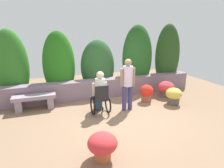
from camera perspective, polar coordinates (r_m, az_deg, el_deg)
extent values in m
plane|color=#85674F|center=(5.79, 1.84, -9.45)|extent=(11.26, 11.26, 0.00)
cube|color=slate|center=(7.22, -3.19, -1.21)|extent=(7.52, 0.42, 0.70)
ellipsoid|color=#2E7023|center=(7.47, -28.06, 4.75)|extent=(1.16, 0.81, 2.53)
ellipsoid|color=#246919|center=(7.28, -15.65, 5.51)|extent=(1.16, 0.81, 2.46)
ellipsoid|color=#285227|center=(7.64, -4.33, 5.23)|extent=(1.36, 0.95, 2.12)
ellipsoid|color=#245721|center=(8.07, 7.58, 7.78)|extent=(1.30, 0.91, 2.69)
ellipsoid|color=#27491E|center=(8.83, 16.31, 8.16)|extent=(1.14, 0.80, 2.74)
cube|color=gray|center=(6.65, -26.26, -5.97)|extent=(0.20, 0.33, 0.37)
cube|color=gray|center=(6.58, -18.02, -5.27)|extent=(0.20, 0.33, 0.37)
cube|color=gray|center=(6.51, -22.38, -3.62)|extent=(1.31, 0.38, 0.12)
cube|color=black|center=(5.74, -3.53, -4.27)|extent=(0.40, 0.40, 0.06)
cube|color=black|center=(5.50, -3.05, -2.64)|extent=(0.40, 0.04, 0.40)
cube|color=black|center=(6.18, -4.29, -6.77)|extent=(0.28, 0.12, 0.03)
torus|color=black|center=(5.77, -5.80, -6.58)|extent=(0.05, 0.56, 0.56)
torus|color=black|center=(5.89, -1.23, -6.01)|extent=(0.05, 0.56, 0.56)
cylinder|color=black|center=(6.10, -5.38, -7.60)|extent=(0.03, 0.10, 0.10)
cylinder|color=black|center=(6.17, -2.84, -7.28)|extent=(0.03, 0.10, 0.10)
cube|color=#335067|center=(5.79, -3.82, -2.92)|extent=(0.30, 0.40, 0.16)
cube|color=#335067|center=(6.10, -4.27, -5.41)|extent=(0.26, 0.14, 0.43)
cylinder|color=silver|center=(5.61, -3.54, -0.89)|extent=(0.30, 0.30, 0.50)
cylinder|color=beige|center=(5.64, -5.55, -1.68)|extent=(0.08, 0.08, 0.40)
cylinder|color=beige|center=(5.74, -1.86, -1.30)|extent=(0.08, 0.08, 0.40)
sphere|color=beige|center=(5.51, -3.60, 2.70)|extent=(0.22, 0.22, 0.22)
cylinder|color=#3F3B6E|center=(6.01, 3.74, -4.32)|extent=(0.14, 0.14, 0.81)
cylinder|color=#3F3B6E|center=(6.08, 5.48, -4.09)|extent=(0.14, 0.14, 0.81)
cylinder|color=silver|center=(5.83, 4.77, 2.38)|extent=(0.30, 0.30, 0.62)
cylinder|color=#9E745C|center=(5.77, 2.94, 1.93)|extent=(0.09, 0.09, 0.56)
cylinder|color=#9E745C|center=(5.92, 6.53, 2.23)|extent=(0.09, 0.09, 0.56)
sphere|color=#9E745C|center=(5.75, 4.87, 6.44)|extent=(0.22, 0.22, 0.22)
cylinder|color=#504C43|center=(6.91, 17.93, -4.69)|extent=(0.41, 0.41, 0.27)
ellipsoid|color=#2A5919|center=(6.85, 18.06, -3.25)|extent=(0.45, 0.45, 0.14)
ellipsoid|color=#DEC14B|center=(6.83, 18.11, -2.78)|extent=(0.55, 0.55, 0.40)
cylinder|color=#B45E33|center=(4.02, -2.84, -20.13)|extent=(0.34, 0.34, 0.25)
ellipsoid|color=#16581F|center=(3.92, -2.88, -18.07)|extent=(0.37, 0.37, 0.14)
ellipsoid|color=red|center=(3.88, -2.89, -17.33)|extent=(0.59, 0.59, 0.40)
cylinder|color=#93553C|center=(6.92, 10.30, -4.18)|extent=(0.36, 0.36, 0.26)
ellipsoid|color=#20551C|center=(6.85, 10.37, -2.71)|extent=(0.40, 0.40, 0.16)
ellipsoid|color=red|center=(6.83, 10.40, -2.16)|extent=(0.46, 0.46, 0.46)
cylinder|color=#504F55|center=(7.59, 15.74, -2.74)|extent=(0.40, 0.40, 0.24)
ellipsoid|color=#1E391E|center=(7.54, 15.84, -1.46)|extent=(0.44, 0.44, 0.16)
ellipsoid|color=#C3343F|center=(7.52, 15.88, -0.96)|extent=(0.66, 0.66, 0.46)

